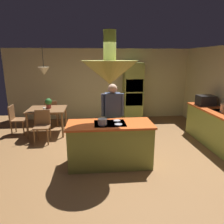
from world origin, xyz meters
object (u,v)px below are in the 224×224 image
(chair_by_back_wall, at_px, (52,111))
(cooking_pot_on_cooktop, at_px, (102,122))
(chair_at_corner, at_px, (16,118))
(person_at_island, at_px, (113,114))
(canister_tea, at_px, (223,108))
(potted_plant_on_table, at_px, (48,103))
(oven_tower, at_px, (133,92))
(chair_facing_island, at_px, (42,124))
(cup_on_table, at_px, (44,109))
(kitchen_island, at_px, (110,144))
(microwave_on_counter, at_px, (206,100))
(dining_table, at_px, (47,112))

(chair_by_back_wall, distance_m, cooking_pot_on_cooktop, 3.34)
(cooking_pot_on_cooktop, bearing_deg, chair_at_corner, 137.85)
(person_at_island, bearing_deg, canister_tea, -0.43)
(potted_plant_on_table, bearing_deg, person_at_island, -40.22)
(oven_tower, relative_size, chair_facing_island, 2.37)
(chair_facing_island, distance_m, chair_by_back_wall, 1.38)
(chair_at_corner, xyz_separation_m, cup_on_table, (0.90, -0.23, 0.30))
(person_at_island, height_order, chair_by_back_wall, person_at_island)
(oven_tower, distance_m, chair_facing_island, 3.39)
(kitchen_island, xyz_separation_m, potted_plant_on_table, (-1.65, 2.15, 0.46))
(canister_tea, relative_size, microwave_on_counter, 0.44)
(chair_at_corner, xyz_separation_m, cooking_pot_on_cooktop, (2.46, -2.23, 0.49))
(dining_table, xyz_separation_m, potted_plant_on_table, (0.05, 0.05, 0.27))
(oven_tower, relative_size, chair_at_corner, 2.37)
(oven_tower, bearing_deg, canister_tea, -56.31)
(kitchen_island, xyz_separation_m, person_at_island, (0.12, 0.65, 0.48))
(dining_table, height_order, cup_on_table, cup_on_table)
(canister_tea, bearing_deg, person_at_island, 179.57)
(oven_tower, bearing_deg, person_at_island, -110.77)
(chair_by_back_wall, bearing_deg, chair_at_corner, 36.74)
(chair_at_corner, height_order, cup_on_table, chair_at_corner)
(oven_tower, bearing_deg, potted_plant_on_table, -158.34)
(microwave_on_counter, distance_m, cooking_pot_on_cooktop, 3.38)
(chair_by_back_wall, distance_m, cup_on_table, 0.97)
(dining_table, bearing_deg, chair_by_back_wall, 90.00)
(dining_table, xyz_separation_m, chair_by_back_wall, (0.00, 0.69, -0.16))
(kitchen_island, xyz_separation_m, cooking_pot_on_cooktop, (-0.16, -0.13, 0.53))
(chair_facing_island, bearing_deg, potted_plant_on_table, 86.25)
(person_at_island, height_order, chair_at_corner, person_at_island)
(cup_on_table, bearing_deg, chair_facing_island, -87.01)
(cup_on_table, bearing_deg, kitchen_island, -47.26)
(chair_facing_island, xyz_separation_m, microwave_on_counter, (4.54, 0.02, 0.55))
(dining_table, bearing_deg, chair_facing_island, -90.00)
(cup_on_table, distance_m, microwave_on_counter, 4.59)
(oven_tower, relative_size, potted_plant_on_table, 6.88)
(kitchen_island, bearing_deg, microwave_on_counter, 26.76)
(cup_on_table, xyz_separation_m, cooking_pot_on_cooktop, (1.56, -2.00, 0.19))
(dining_table, distance_m, cup_on_table, 0.27)
(kitchen_island, xyz_separation_m, chair_by_back_wall, (-1.70, 2.79, 0.04))
(potted_plant_on_table, bearing_deg, microwave_on_counter, -9.08)
(chair_by_back_wall, bearing_deg, potted_plant_on_table, 94.34)
(chair_at_corner, height_order, potted_plant_on_table, potted_plant_on_table)
(chair_facing_island, relative_size, cup_on_table, 9.67)
(microwave_on_counter, bearing_deg, cup_on_table, 174.58)
(dining_table, distance_m, potted_plant_on_table, 0.27)
(chair_at_corner, distance_m, potted_plant_on_table, 1.06)
(cooking_pot_on_cooktop, bearing_deg, chair_facing_island, 135.00)
(kitchen_island, height_order, person_at_island, person_at_island)
(person_at_island, bearing_deg, oven_tower, 69.23)
(chair_at_corner, relative_size, canister_tea, 4.31)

